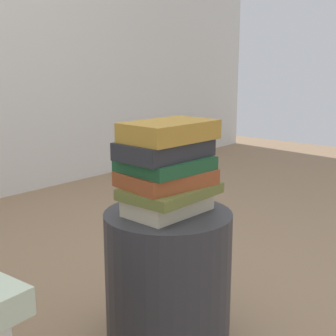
{
  "coord_description": "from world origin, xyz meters",
  "views": [
    {
      "loc": [
        -1.02,
        -0.87,
        0.89
      ],
      "look_at": [
        0.0,
        0.0,
        0.59
      ],
      "focal_mm": 49.45,
      "sensor_mm": 36.0,
      "label": 1
    }
  ],
  "objects": [
    {
      "name": "book_charcoal",
      "position": [
        -0.01,
        0.01,
        0.64
      ],
      "size": [
        0.28,
        0.18,
        0.05
      ],
      "primitive_type": "cube",
      "rotation": [
        0.0,
        0.0,
        -0.04
      ],
      "color": "#28282D",
      "rests_on": "book_forest"
    },
    {
      "name": "book_ochre",
      "position": [
        0.01,
        0.0,
        0.7
      ],
      "size": [
        0.28,
        0.18,
        0.06
      ],
      "primitive_type": "cube",
      "rotation": [
        0.0,
        0.0,
        -0.04
      ],
      "color": "#B7842D",
      "rests_on": "book_charcoal"
    },
    {
      "name": "book_olive",
      "position": [
        0.0,
        -0.01,
        0.52
      ],
      "size": [
        0.28,
        0.2,
        0.03
      ],
      "primitive_type": "cube",
      "rotation": [
        0.0,
        0.0,
        0.0
      ],
      "color": "olive",
      "rests_on": "book_cream"
    },
    {
      "name": "book_cream",
      "position": [
        -0.0,
        0.0,
        0.48
      ],
      "size": [
        0.26,
        0.17,
        0.05
      ],
      "primitive_type": "cube",
      "rotation": [
        0.0,
        0.0,
        -0.04
      ],
      "color": "beige",
      "rests_on": "side_table"
    },
    {
      "name": "book_rust",
      "position": [
        0.0,
        0.01,
        0.56
      ],
      "size": [
        0.29,
        0.23,
        0.05
      ],
      "primitive_type": "cube",
      "rotation": [
        0.0,
        0.0,
        -0.16
      ],
      "color": "#994723",
      "rests_on": "book_olive"
    },
    {
      "name": "book_forest",
      "position": [
        0.0,
        0.01,
        0.6
      ],
      "size": [
        0.26,
        0.23,
        0.04
      ],
      "primitive_type": "cube",
      "rotation": [
        0.0,
        0.0,
        -0.09
      ],
      "color": "#1E512D",
      "rests_on": "book_rust"
    },
    {
      "name": "side_table",
      "position": [
        0.0,
        0.0,
        0.22
      ],
      "size": [
        0.39,
        0.39,
        0.45
      ],
      "primitive_type": "cylinder",
      "color": "#333338",
      "rests_on": "ground_plane"
    }
  ]
}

